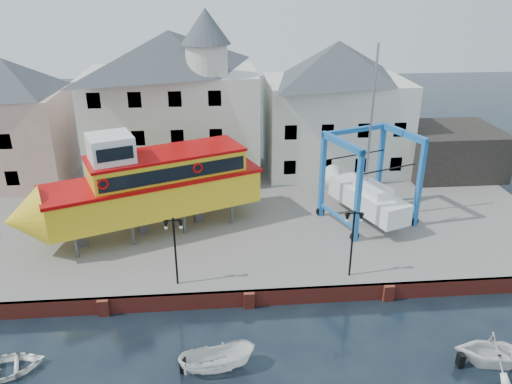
{
  "coord_description": "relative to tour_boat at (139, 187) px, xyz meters",
  "views": [
    {
      "loc": [
        -1.62,
        -23.13,
        17.19
      ],
      "look_at": [
        1.0,
        7.0,
        4.0
      ],
      "focal_mm": 35.0,
      "sensor_mm": 36.0,
      "label": 1
    }
  ],
  "objects": [
    {
      "name": "quay_wall",
      "position": [
        6.66,
        -7.54,
        -3.87
      ],
      "size": [
        44.0,
        0.47,
        1.0
      ],
      "color": "maroon",
      "rests_on": "ground"
    },
    {
      "name": "motorboat_c",
      "position": [
        17.94,
        -13.17,
        -4.37
      ],
      "size": [
        4.19,
        3.8,
        1.92
      ],
      "primitive_type": "imported",
      "rotation": [
        0.0,
        0.0,
        1.37
      ],
      "color": "white",
      "rests_on": "ground"
    },
    {
      "name": "lamp_post_left",
      "position": [
        2.66,
        -6.44,
        -0.2
      ],
      "size": [
        1.12,
        0.32,
        4.2
      ],
      "color": "black",
      "rests_on": "hardstanding"
    },
    {
      "name": "hardstanding",
      "position": [
        6.66,
        3.36,
        -3.87
      ],
      "size": [
        44.0,
        22.0,
        1.0
      ],
      "primitive_type": "cube",
      "color": "#656159",
      "rests_on": "ground"
    },
    {
      "name": "building_pink",
      "position": [
        -11.34,
        10.36,
        1.78
      ],
      "size": [
        8.0,
        7.0,
        10.3
      ],
      "color": "tan",
      "rests_on": "hardstanding"
    },
    {
      "name": "shed_dark",
      "position": [
        25.66,
        9.36,
        -1.37
      ],
      "size": [
        8.0,
        7.0,
        4.0
      ],
      "primitive_type": "cube",
      "color": "black",
      "rests_on": "hardstanding"
    },
    {
      "name": "building_white_main",
      "position": [
        1.79,
        10.75,
        2.97
      ],
      "size": [
        14.0,
        8.3,
        14.0
      ],
      "color": "silver",
      "rests_on": "hardstanding"
    },
    {
      "name": "building_white_right",
      "position": [
        15.66,
        11.36,
        2.23
      ],
      "size": [
        12.0,
        8.0,
        11.2
      ],
      "color": "silver",
      "rests_on": "hardstanding"
    },
    {
      "name": "ground",
      "position": [
        6.66,
        -7.64,
        -4.37
      ],
      "size": [
        140.0,
        140.0,
        0.0
      ],
      "primitive_type": "plane",
      "color": "black",
      "rests_on": "ground"
    },
    {
      "name": "lamp_post_right",
      "position": [
        12.66,
        -6.44,
        -0.2
      ],
      "size": [
        1.12,
        0.32,
        4.2
      ],
      "color": "black",
      "rests_on": "hardstanding"
    },
    {
      "name": "motorboat_d",
      "position": [
        -5.26,
        -11.74,
        -4.37
      ],
      "size": [
        4.44,
        3.72,
        0.79
      ],
      "primitive_type": "imported",
      "rotation": [
        0.0,
        0.0,
        1.87
      ],
      "color": "white",
      "rests_on": "ground"
    },
    {
      "name": "tour_boat",
      "position": [
        0.0,
        0.0,
        0.0
      ],
      "size": [
        16.68,
        9.7,
        7.15
      ],
      "rotation": [
        0.0,
        0.0,
        0.38
      ],
      "color": "#59595E",
      "rests_on": "hardstanding"
    },
    {
      "name": "travel_lift",
      "position": [
        15.44,
        1.17,
        -1.31
      ],
      "size": [
        6.93,
        8.34,
        12.29
      ],
      "rotation": [
        0.0,
        0.0,
        0.36
      ],
      "color": "#0F5EAB",
      "rests_on": "hardstanding"
    },
    {
      "name": "motorboat_a",
      "position": [
        4.8,
        -12.39,
        -4.37
      ],
      "size": [
        3.75,
        1.79,
        1.39
      ],
      "primitive_type": "imported",
      "rotation": [
        0.0,
        0.0,
        1.69
      ],
      "color": "white",
      "rests_on": "ground"
    }
  ]
}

